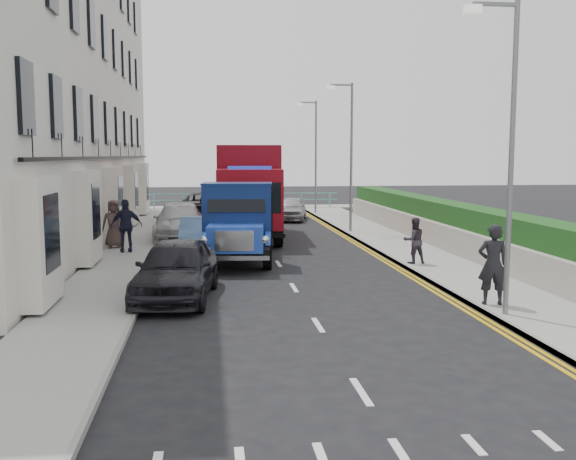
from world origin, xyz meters
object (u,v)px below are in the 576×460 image
at_px(lamp_near, 507,141).
at_px(lamp_mid, 349,149).
at_px(lamp_far, 314,150).
at_px(bedford_lorry, 238,228).
at_px(red_lorry, 249,189).
at_px(parked_car_front, 176,269).
at_px(pedestrian_east_near, 493,264).

bearing_deg(lamp_near, lamp_mid, 90.00).
relative_size(lamp_mid, lamp_far, 1.00).
height_order(lamp_near, bedford_lorry, lamp_near).
xyz_separation_m(red_lorry, parked_car_front, (-2.65, -12.25, -1.41)).
relative_size(parked_car_front, pedestrian_east_near, 2.36).
bearing_deg(lamp_mid, lamp_near, -90.00).
distance_m(parked_car_front, pedestrian_east_near, 7.87).
height_order(lamp_near, parked_car_front, lamp_near).
xyz_separation_m(lamp_far, bedford_lorry, (-5.55, -17.92, -2.74)).
bearing_deg(lamp_mid, pedestrian_east_near, -89.15).
bearing_deg(lamp_near, bedford_lorry, 124.48).
distance_m(lamp_near, pedestrian_east_near, 3.06).
xyz_separation_m(lamp_near, lamp_mid, (0.00, 16.00, 0.00)).
xyz_separation_m(lamp_mid, bedford_lorry, (-5.55, -7.92, -2.74)).
bearing_deg(red_lorry, parked_car_front, -99.22).
relative_size(lamp_far, parked_car_front, 1.52).
distance_m(bedford_lorry, pedestrian_east_near, 9.19).
height_order(lamp_near, lamp_mid, same).
relative_size(lamp_near, pedestrian_east_near, 3.59).
distance_m(lamp_near, lamp_far, 26.00).
bearing_deg(pedestrian_east_near, lamp_near, 89.44).
bearing_deg(lamp_far, pedestrian_east_near, -89.49).
xyz_separation_m(lamp_near, pedestrian_east_near, (0.22, 0.93, -2.90)).
xyz_separation_m(bedford_lorry, red_lorry, (0.83, 7.17, 0.93)).
bearing_deg(red_lorry, pedestrian_east_near, -67.99).
xyz_separation_m(lamp_far, red_lorry, (-4.72, -10.75, -1.81)).
bearing_deg(lamp_mid, red_lorry, -170.95).
xyz_separation_m(parked_car_front, pedestrian_east_near, (7.59, -2.07, 0.31)).
distance_m(lamp_near, red_lorry, 16.06).
xyz_separation_m(red_lorry, pedestrian_east_near, (4.94, -14.31, -1.09)).
bearing_deg(parked_car_front, lamp_mid, 67.12).
bearing_deg(bedford_lorry, lamp_far, 78.10).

